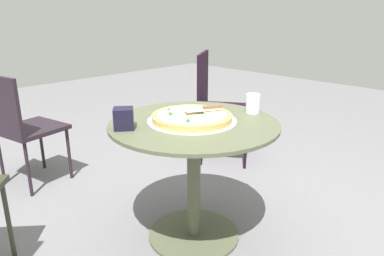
{
  "coord_description": "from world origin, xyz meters",
  "views": [
    {
      "loc": [
        1.27,
        -1.29,
        1.26
      ],
      "look_at": [
        -0.02,
        0.01,
        0.65
      ],
      "focal_mm": 33.9,
      "sensor_mm": 36.0,
      "label": 1
    }
  ],
  "objects_px": {
    "patio_table": "(194,158)",
    "pizza_server": "(204,108)",
    "drinking_cup": "(253,103)",
    "patio_chair_near": "(216,100)",
    "patio_chair_corner": "(20,123)",
    "pizza_on_tray": "(192,118)",
    "napkin_dispenser": "(124,119)"
  },
  "relations": [
    {
      "from": "patio_table",
      "to": "patio_chair_corner",
      "type": "height_order",
      "value": "patio_chair_corner"
    },
    {
      "from": "pizza_server",
      "to": "patio_chair_corner",
      "type": "xyz_separation_m",
      "value": [
        -1.33,
        -0.49,
        -0.27
      ]
    },
    {
      "from": "pizza_on_tray",
      "to": "napkin_dispenser",
      "type": "distance_m",
      "value": 0.36
    },
    {
      "from": "pizza_server",
      "to": "patio_chair_near",
      "type": "height_order",
      "value": "patio_chair_near"
    },
    {
      "from": "pizza_server",
      "to": "drinking_cup",
      "type": "xyz_separation_m",
      "value": [
        0.11,
        0.29,
        -0.01
      ]
    },
    {
      "from": "patio_table",
      "to": "drinking_cup",
      "type": "xyz_separation_m",
      "value": [
        0.11,
        0.36,
        0.26
      ]
    },
    {
      "from": "pizza_on_tray",
      "to": "patio_table",
      "type": "bearing_deg",
      "value": -17.8
    },
    {
      "from": "drinking_cup",
      "to": "pizza_server",
      "type": "bearing_deg",
      "value": -111.2
    },
    {
      "from": "patio_table",
      "to": "patio_chair_corner",
      "type": "relative_size",
      "value": 1.07
    },
    {
      "from": "pizza_server",
      "to": "patio_chair_corner",
      "type": "relative_size",
      "value": 0.25
    },
    {
      "from": "patio_table",
      "to": "drinking_cup",
      "type": "distance_m",
      "value": 0.46
    },
    {
      "from": "patio_chair_near",
      "to": "patio_chair_corner",
      "type": "height_order",
      "value": "patio_chair_near"
    },
    {
      "from": "pizza_on_tray",
      "to": "patio_chair_near",
      "type": "distance_m",
      "value": 1.18
    },
    {
      "from": "pizza_on_tray",
      "to": "drinking_cup",
      "type": "xyz_separation_m",
      "value": [
        0.13,
        0.36,
        0.04
      ]
    },
    {
      "from": "napkin_dispenser",
      "to": "patio_chair_corner",
      "type": "height_order",
      "value": "patio_chair_corner"
    },
    {
      "from": "patio_table",
      "to": "pizza_server",
      "type": "xyz_separation_m",
      "value": [
        -0.0,
        0.07,
        0.27
      ]
    },
    {
      "from": "patio_table",
      "to": "patio_chair_corner",
      "type": "xyz_separation_m",
      "value": [
        -1.33,
        -0.41,
        0.0
      ]
    },
    {
      "from": "pizza_server",
      "to": "patio_chair_near",
      "type": "bearing_deg",
      "value": 127.68
    },
    {
      "from": "pizza_server",
      "to": "drinking_cup",
      "type": "height_order",
      "value": "drinking_cup"
    },
    {
      "from": "pizza_on_tray",
      "to": "patio_chair_near",
      "type": "bearing_deg",
      "value": 124.81
    },
    {
      "from": "patio_chair_corner",
      "to": "pizza_on_tray",
      "type": "bearing_deg",
      "value": 17.86
    },
    {
      "from": "napkin_dispenser",
      "to": "patio_chair_corner",
      "type": "distance_m",
      "value": 1.2
    },
    {
      "from": "patio_chair_near",
      "to": "drinking_cup",
      "type": "bearing_deg",
      "value": -37.06
    },
    {
      "from": "pizza_server",
      "to": "drinking_cup",
      "type": "relative_size",
      "value": 1.92
    },
    {
      "from": "pizza_server",
      "to": "napkin_dispenser",
      "type": "distance_m",
      "value": 0.43
    },
    {
      "from": "pizza_server",
      "to": "napkin_dispenser",
      "type": "bearing_deg",
      "value": -112.17
    },
    {
      "from": "drinking_cup",
      "to": "patio_chair_near",
      "type": "height_order",
      "value": "patio_chair_near"
    },
    {
      "from": "patio_table",
      "to": "drinking_cup",
      "type": "relative_size",
      "value": 8.27
    },
    {
      "from": "napkin_dispenser",
      "to": "pizza_on_tray",
      "type": "bearing_deg",
      "value": 14.5
    },
    {
      "from": "drinking_cup",
      "to": "napkin_dispenser",
      "type": "relative_size",
      "value": 1.03
    },
    {
      "from": "pizza_on_tray",
      "to": "drinking_cup",
      "type": "distance_m",
      "value": 0.38
    },
    {
      "from": "napkin_dispenser",
      "to": "patio_chair_corner",
      "type": "relative_size",
      "value": 0.13
    }
  ]
}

